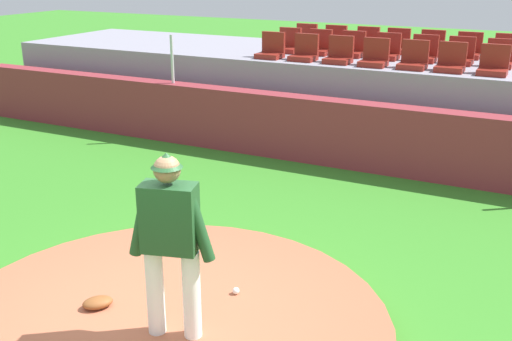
{
  "coord_description": "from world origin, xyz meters",
  "views": [
    {
      "loc": [
        3.08,
        -4.12,
        3.52
      ],
      "look_at": [
        0.0,
        2.04,
        1.11
      ],
      "focal_mm": 42.54,
      "sensor_mm": 36.0,
      "label": 1
    }
  ],
  "objects_px": {
    "stadium_chair_20": "(506,52)",
    "stadium_chair_17": "(397,45)",
    "baseball": "(236,291)",
    "stadium_chair_5": "(451,62)",
    "stadium_chair_10": "(387,51)",
    "stadium_chair_18": "(431,47)",
    "stadium_chair_6": "(493,65)",
    "stadium_chair_9": "(352,49)",
    "fielding_glove": "(98,303)",
    "stadium_chair_1": "(305,52)",
    "stadium_chair_14": "(305,40)",
    "stadium_chair_4": "(413,60)",
    "stadium_chair_12": "(460,56)",
    "stadium_chair_3": "(374,57)",
    "pitcher": "(170,233)",
    "stadium_chair_19": "(468,50)",
    "stadium_chair_2": "(339,55)",
    "stadium_chair_0": "(271,50)",
    "stadium_chair_7": "(288,45)",
    "stadium_chair_16": "(367,43)",
    "stadium_chair_8": "(319,47)",
    "stadium_chair_13": "(499,58)",
    "stadium_chair_11": "(424,53)",
    "stadium_chair_15": "(334,42)"
  },
  "relations": [
    {
      "from": "stadium_chair_8",
      "to": "stadium_chair_18",
      "type": "bearing_deg",
      "value": -156.51
    },
    {
      "from": "stadium_chair_6",
      "to": "stadium_chair_9",
      "type": "relative_size",
      "value": 1.0
    },
    {
      "from": "stadium_chair_10",
      "to": "stadium_chair_18",
      "type": "relative_size",
      "value": 1.0
    },
    {
      "from": "stadium_chair_2",
      "to": "stadium_chair_17",
      "type": "height_order",
      "value": "same"
    },
    {
      "from": "stadium_chair_8",
      "to": "stadium_chair_9",
      "type": "xyz_separation_m",
      "value": [
        0.7,
        0.03,
        0.0
      ]
    },
    {
      "from": "stadium_chair_10",
      "to": "stadium_chair_0",
      "type": "bearing_deg",
      "value": 22.99
    },
    {
      "from": "stadium_chair_3",
      "to": "stadium_chair_2",
      "type": "bearing_deg",
      "value": -2.73
    },
    {
      "from": "baseball",
      "to": "stadium_chair_5",
      "type": "bearing_deg",
      "value": 81.15
    },
    {
      "from": "stadium_chair_9",
      "to": "stadium_chair_11",
      "type": "height_order",
      "value": "same"
    },
    {
      "from": "stadium_chair_1",
      "to": "stadium_chair_6",
      "type": "height_order",
      "value": "same"
    },
    {
      "from": "stadium_chair_1",
      "to": "stadium_chair_9",
      "type": "height_order",
      "value": "same"
    },
    {
      "from": "stadium_chair_6",
      "to": "stadium_chair_18",
      "type": "height_order",
      "value": "same"
    },
    {
      "from": "stadium_chair_4",
      "to": "stadium_chair_12",
      "type": "height_order",
      "value": "same"
    },
    {
      "from": "stadium_chair_16",
      "to": "stadium_chair_11",
      "type": "bearing_deg",
      "value": 147.57
    },
    {
      "from": "stadium_chair_0",
      "to": "stadium_chair_16",
      "type": "xyz_separation_m",
      "value": [
        1.42,
        1.79,
        0.0
      ]
    },
    {
      "from": "fielding_glove",
      "to": "stadium_chair_15",
      "type": "relative_size",
      "value": 0.6
    },
    {
      "from": "baseball",
      "to": "fielding_glove",
      "type": "xyz_separation_m",
      "value": [
        -1.12,
        -0.85,
        0.02
      ]
    },
    {
      "from": "fielding_glove",
      "to": "stadium_chair_7",
      "type": "bearing_deg",
      "value": 51.05
    },
    {
      "from": "stadium_chair_3",
      "to": "pitcher",
      "type": "bearing_deg",
      "value": 91.79
    },
    {
      "from": "stadium_chair_16",
      "to": "stadium_chair_12",
      "type": "bearing_deg",
      "value": 157.02
    },
    {
      "from": "stadium_chair_13",
      "to": "stadium_chair_18",
      "type": "bearing_deg",
      "value": -33.05
    },
    {
      "from": "stadium_chair_11",
      "to": "stadium_chair_14",
      "type": "height_order",
      "value": "same"
    },
    {
      "from": "stadium_chair_0",
      "to": "stadium_chair_8",
      "type": "xyz_separation_m",
      "value": [
        0.68,
        0.87,
        0.0
      ]
    },
    {
      "from": "stadium_chair_18",
      "to": "stadium_chair_19",
      "type": "height_order",
      "value": "same"
    },
    {
      "from": "stadium_chair_4",
      "to": "stadium_chair_11",
      "type": "xyz_separation_m",
      "value": [
        -0.0,
        0.89,
        0.0
      ]
    },
    {
      "from": "stadium_chair_18",
      "to": "fielding_glove",
      "type": "bearing_deg",
      "value": 80.97
    },
    {
      "from": "stadium_chair_2",
      "to": "stadium_chair_19",
      "type": "height_order",
      "value": "same"
    },
    {
      "from": "stadium_chair_16",
      "to": "stadium_chair_19",
      "type": "xyz_separation_m",
      "value": [
        2.1,
        -0.04,
        0.0
      ]
    },
    {
      "from": "fielding_glove",
      "to": "stadium_chair_16",
      "type": "relative_size",
      "value": 0.6
    },
    {
      "from": "fielding_glove",
      "to": "stadium_chair_10",
      "type": "distance_m",
      "value": 8.07
    },
    {
      "from": "stadium_chair_8",
      "to": "stadium_chair_15",
      "type": "bearing_deg",
      "value": -91.14
    },
    {
      "from": "pitcher",
      "to": "stadium_chair_14",
      "type": "bearing_deg",
      "value": 89.21
    },
    {
      "from": "stadium_chair_20",
      "to": "stadium_chair_17",
      "type": "bearing_deg",
      "value": -0.28
    },
    {
      "from": "stadium_chair_9",
      "to": "stadium_chair_14",
      "type": "height_order",
      "value": "same"
    },
    {
      "from": "fielding_glove",
      "to": "stadium_chair_6",
      "type": "bearing_deg",
      "value": 19.39
    },
    {
      "from": "stadium_chair_6",
      "to": "stadium_chair_16",
      "type": "distance_m",
      "value": 3.27
    },
    {
      "from": "stadium_chair_12",
      "to": "stadium_chair_14",
      "type": "relative_size",
      "value": 1.0
    },
    {
      "from": "stadium_chair_19",
      "to": "pitcher",
      "type": "bearing_deg",
      "value": 82.29
    },
    {
      "from": "baseball",
      "to": "fielding_glove",
      "type": "height_order",
      "value": "fielding_glove"
    },
    {
      "from": "stadium_chair_7",
      "to": "baseball",
      "type": "bearing_deg",
      "value": 109.67
    },
    {
      "from": "stadium_chair_12",
      "to": "stadium_chair_13",
      "type": "distance_m",
      "value": 0.69
    },
    {
      "from": "stadium_chair_0",
      "to": "stadium_chair_20",
      "type": "height_order",
      "value": "same"
    },
    {
      "from": "stadium_chair_19",
      "to": "stadium_chair_12",
      "type": "bearing_deg",
      "value": 88.04
    },
    {
      "from": "fielding_glove",
      "to": "stadium_chair_6",
      "type": "xyz_separation_m",
      "value": [
        2.79,
        7.04,
        1.54
      ]
    },
    {
      "from": "stadium_chair_4",
      "to": "stadium_chair_18",
      "type": "relative_size",
      "value": 1.0
    },
    {
      "from": "stadium_chair_0",
      "to": "stadium_chair_5",
      "type": "distance_m",
      "value": 3.47
    },
    {
      "from": "stadium_chair_10",
      "to": "stadium_chair_11",
      "type": "height_order",
      "value": "same"
    },
    {
      "from": "stadium_chair_15",
      "to": "stadium_chair_19",
      "type": "relative_size",
      "value": 1.0
    },
    {
      "from": "fielding_glove",
      "to": "stadium_chair_12",
      "type": "relative_size",
      "value": 0.6
    },
    {
      "from": "stadium_chair_1",
      "to": "stadium_chair_14",
      "type": "xyz_separation_m",
      "value": [
        -0.71,
        1.76,
        0.0
      ]
    }
  ]
}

